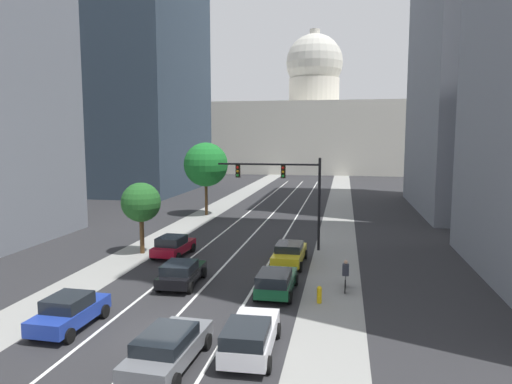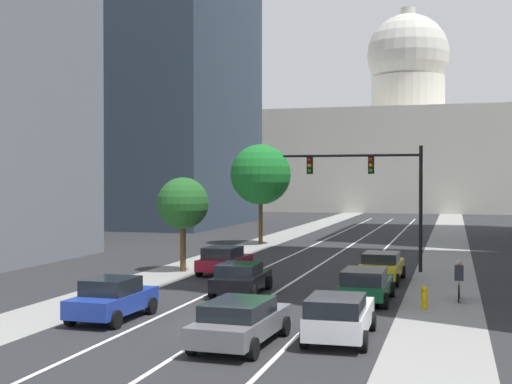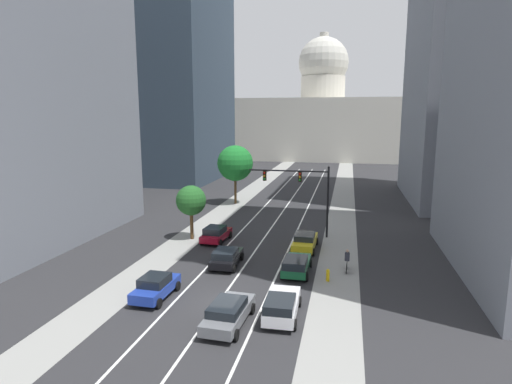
# 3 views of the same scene
# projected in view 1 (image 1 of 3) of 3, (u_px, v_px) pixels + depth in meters

# --- Properties ---
(ground_plane) EXTENTS (400.00, 400.00, 0.00)m
(ground_plane) POSITION_uv_depth(u_px,v_px,m) (282.00, 204.00, 59.24)
(ground_plane) COLOR #2B2B2D
(sidewalk_left) EXTENTS (3.18, 130.00, 0.01)m
(sidewalk_left) POSITION_uv_depth(u_px,v_px,m) (216.00, 208.00, 55.69)
(sidewalk_left) COLOR gray
(sidewalk_left) RESTS_ON ground
(sidewalk_right) EXTENTS (3.18, 130.00, 0.01)m
(sidewalk_right) POSITION_uv_depth(u_px,v_px,m) (339.00, 212.00, 53.04)
(sidewalk_right) COLOR gray
(sidewalk_right) RESTS_ON ground
(lane_stripe_left) EXTENTS (0.16, 90.00, 0.01)m
(lane_stripe_left) POSITION_uv_depth(u_px,v_px,m) (233.00, 225.00, 45.12)
(lane_stripe_left) COLOR white
(lane_stripe_left) RESTS_ON ground
(lane_stripe_center) EXTENTS (0.16, 90.00, 0.01)m
(lane_stripe_center) POSITION_uv_depth(u_px,v_px,m) (261.00, 226.00, 44.61)
(lane_stripe_center) COLOR white
(lane_stripe_center) RESTS_ON ground
(lane_stripe_right) EXTENTS (0.16, 90.00, 0.01)m
(lane_stripe_right) POSITION_uv_depth(u_px,v_px,m) (290.00, 227.00, 44.09)
(lane_stripe_right) COLOR white
(lane_stripe_right) RESTS_ON ground
(office_tower_far_left) EXTENTS (18.35, 25.24, 46.95)m
(office_tower_far_left) POSITION_uv_depth(u_px,v_px,m) (133.00, 39.00, 72.19)
(office_tower_far_left) COLOR #334251
(office_tower_far_left) RESTS_ON ground
(capitol_building) EXTENTS (48.96, 29.60, 34.17)m
(capitol_building) POSITION_uv_depth(u_px,v_px,m) (313.00, 129.00, 115.51)
(capitol_building) COLOR beige
(capitol_building) RESTS_ON ground
(car_gray) EXTENTS (2.26, 4.84, 1.41)m
(car_gray) POSITION_uv_depth(u_px,v_px,m) (168.00, 347.00, 17.32)
(car_gray) COLOR slate
(car_gray) RESTS_ON ground
(car_crimson) EXTENTS (2.19, 4.24, 1.49)m
(car_crimson) POSITION_uv_depth(u_px,v_px,m) (173.00, 246.00, 33.31)
(car_crimson) COLOR maroon
(car_crimson) RESTS_ON ground
(car_black) EXTENTS (2.16, 4.33, 1.40)m
(car_black) POSITION_uv_depth(u_px,v_px,m) (181.00, 273.00, 26.82)
(car_black) COLOR black
(car_black) RESTS_ON ground
(car_blue) EXTENTS (2.04, 4.13, 1.53)m
(car_blue) POSITION_uv_depth(u_px,v_px,m) (70.00, 311.00, 20.77)
(car_blue) COLOR #1E389E
(car_blue) RESTS_ON ground
(car_green) EXTENTS (2.02, 4.39, 1.47)m
(car_green) POSITION_uv_depth(u_px,v_px,m) (276.00, 281.00, 25.14)
(car_green) COLOR #14512D
(car_green) RESTS_ON ground
(car_white) EXTENTS (2.08, 4.50, 1.53)m
(car_white) POSITION_uv_depth(u_px,v_px,m) (250.00, 336.00, 18.18)
(car_white) COLOR silver
(car_white) RESTS_ON ground
(car_yellow) EXTENTS (2.12, 4.78, 1.46)m
(car_yellow) POSITION_uv_depth(u_px,v_px,m) (289.00, 253.00, 31.20)
(car_yellow) COLOR yellow
(car_yellow) RESTS_ON ground
(traffic_signal_mast) EXTENTS (7.83, 0.39, 6.94)m
(traffic_signal_mast) POSITION_uv_depth(u_px,v_px,m) (287.00, 184.00, 34.98)
(traffic_signal_mast) COLOR black
(traffic_signal_mast) RESTS_ON ground
(fire_hydrant) EXTENTS (0.26, 0.35, 0.91)m
(fire_hydrant) POSITION_uv_depth(u_px,v_px,m) (319.00, 294.00, 23.95)
(fire_hydrant) COLOR yellow
(fire_hydrant) RESTS_ON ground
(cyclist) EXTENTS (0.37, 1.70, 1.72)m
(cyclist) POSITION_uv_depth(u_px,v_px,m) (346.00, 275.00, 25.90)
(cyclist) COLOR black
(cyclist) RESTS_ON ground
(street_tree_mid_left) EXTENTS (2.86, 2.86, 5.21)m
(street_tree_mid_left) POSITION_uv_depth(u_px,v_px,m) (141.00, 203.00, 33.80)
(street_tree_mid_left) COLOR #51381E
(street_tree_mid_left) RESTS_ON ground
(street_tree_near_left) EXTENTS (4.74, 4.74, 7.87)m
(street_tree_near_left) POSITION_uv_depth(u_px,v_px,m) (206.00, 165.00, 50.20)
(street_tree_near_left) COLOR #51381E
(street_tree_near_left) RESTS_ON ground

